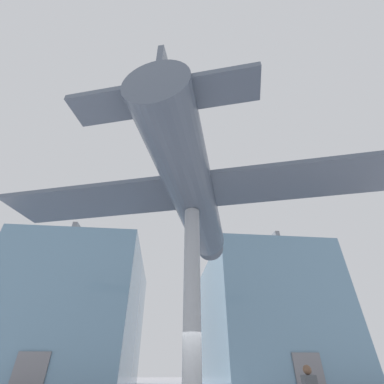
# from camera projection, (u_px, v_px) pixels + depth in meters

# --- Properties ---
(glass_pavilion_left) EXTENTS (9.69, 15.54, 10.88)m
(glass_pavilion_left) POSITION_uv_depth(u_px,v_px,m) (82.00, 317.00, 22.75)
(glass_pavilion_left) COLOR #60849E
(glass_pavilion_left) RESTS_ON ground_plane
(glass_pavilion_right) EXTENTS (9.69, 15.54, 10.88)m
(glass_pavilion_right) POSITION_uv_depth(u_px,v_px,m) (259.00, 320.00, 24.11)
(glass_pavilion_right) COLOR #60849E
(glass_pavilion_right) RESTS_ON ground_plane
(support_pylon_central) EXTENTS (0.57, 0.57, 6.73)m
(support_pylon_central) POSITION_uv_depth(u_px,v_px,m) (192.00, 302.00, 8.29)
(support_pylon_central) COLOR #999EA3
(support_pylon_central) RESTS_ON ground_plane
(suspended_airplane) EXTENTS (16.50, 12.05, 2.80)m
(suspended_airplane) POSITION_uv_depth(u_px,v_px,m) (193.00, 195.00, 10.89)
(suspended_airplane) COLOR #4C5666
(suspended_airplane) RESTS_ON support_pylon_central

